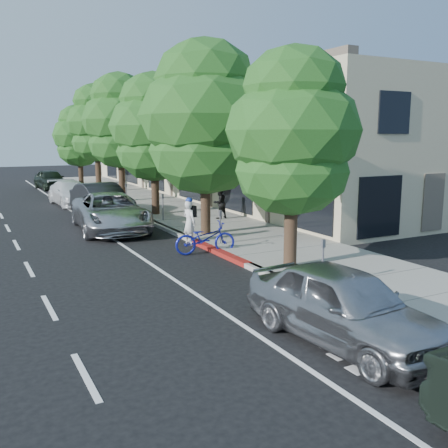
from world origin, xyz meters
TOP-DOWN VIEW (x-y plane):
  - ground at (0.00, 0.00)m, footprint 120.00×120.00m
  - sidewalk at (2.30, 8.00)m, footprint 4.60×56.00m
  - curb at (0.00, 8.00)m, footprint 0.30×56.00m
  - curb_red_segment at (0.00, 1.00)m, footprint 0.32×4.00m
  - storefront_building at (9.60, 18.00)m, footprint 10.00×36.00m
  - street_tree_0 at (0.90, -2.00)m, footprint 4.06×4.06m
  - street_tree_1 at (0.90, 4.00)m, footprint 5.31×5.31m
  - street_tree_2 at (0.90, 10.00)m, footprint 4.50×4.50m
  - street_tree_3 at (0.90, 16.00)m, footprint 4.58×4.58m
  - street_tree_4 at (0.90, 22.00)m, footprint 4.17×4.17m
  - street_tree_5 at (0.90, 28.00)m, footprint 4.28×4.28m
  - cyclist at (-0.27, 3.00)m, footprint 0.56×0.71m
  - bicycle at (-0.40, 1.32)m, footprint 2.26×1.10m
  - silver_suv at (-2.20, 7.21)m, footprint 3.21×6.17m
  - dark_sedan at (-1.58, 11.27)m, footprint 2.31×5.36m
  - white_pickup at (-2.07, 16.66)m, footprint 2.33×5.04m
  - dark_suv_far at (-1.73, 26.80)m, footprint 2.25×4.67m
  - near_car_a at (-1.28, -6.96)m, footprint 2.26×4.77m
  - pedestrian at (3.15, 7.13)m, footprint 0.88×0.76m

SIDE VIEW (x-z plane):
  - ground at x=0.00m, z-range 0.00..0.00m
  - sidewalk at x=2.30m, z-range 0.00..0.15m
  - curb at x=0.00m, z-range 0.00..0.15m
  - curb_red_segment at x=0.00m, z-range 0.00..0.15m
  - bicycle at x=-0.40m, z-range 0.00..1.14m
  - white_pickup at x=-2.07m, z-range 0.00..1.43m
  - dark_suv_far at x=-1.73m, z-range 0.00..1.54m
  - near_car_a at x=-1.28m, z-range 0.00..1.58m
  - silver_suv at x=-2.20m, z-range 0.00..1.66m
  - cyclist at x=-0.27m, z-range 0.00..1.70m
  - dark_sedan at x=-1.58m, z-range 0.00..1.72m
  - pedestrian at x=3.15m, z-range 0.15..1.69m
  - storefront_building at x=9.60m, z-range 0.00..7.00m
  - street_tree_5 at x=0.90m, z-range 0.75..7.47m
  - street_tree_0 at x=0.90m, z-range 0.80..7.55m
  - street_tree_2 at x=0.90m, z-range 0.85..8.16m
  - street_tree_1 at x=0.90m, z-range 0.83..8.76m
  - street_tree_3 at x=0.90m, z-range 1.00..8.94m
  - street_tree_4 at x=0.90m, z-range 1.06..8.89m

